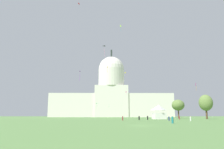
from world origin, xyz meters
TOP-DOWN VIEW (x-y plane):
  - ground_plane at (0.00, 0.00)m, footprint 800.00×800.00m
  - capitol_building at (-3.22, 191.81)m, footprint 125.39×27.18m
  - event_tent at (17.73, 64.92)m, footprint 6.51×6.16m
  - tree_east_far at (34.29, 88.50)m, footprint 9.96×9.78m
  - tree_east_mid at (42.10, 69.34)m, footprint 8.45×8.11m
  - person_black_near_tent at (9.42, 48.22)m, footprint 0.59×0.59m
  - person_maroon_front_center at (-0.83, 40.48)m, footprint 0.41×0.41m
  - person_teal_front_left at (8.41, 10.39)m, footprint 0.61×0.61m
  - person_black_edge_west at (6.13, 48.66)m, footprint 0.58×0.58m
  - person_maroon_deep_crowd at (24.58, 56.78)m, footprint 0.47×0.47m
  - person_navy_mid_left at (14.63, 36.34)m, footprint 0.53×0.53m
  - person_white_near_tree_west at (20.23, 31.65)m, footprint 0.45×0.45m
  - kite_lime_high at (1.23, 86.17)m, footprint 0.80×0.64m
  - kite_violet_mid at (-17.49, 45.65)m, footprint 0.83×1.18m
  - kite_green_low at (-16.11, 150.65)m, footprint 1.77×0.80m
  - kite_pink_mid at (7.21, 126.05)m, footprint 1.01×0.95m
  - kite_red_high at (-21.42, 65.60)m, footprint 0.64×1.12m
  - kite_magenta_low at (33.68, 59.12)m, footprint 0.70×0.88m
  - kite_yellow_high at (7.75, 139.42)m, footprint 0.97×0.97m
  - kite_white_low at (-5.84, 143.66)m, footprint 0.20×1.12m
  - kite_orange_mid at (-6.69, 81.13)m, footprint 0.59×0.83m
  - kite_black_mid at (-7.28, 39.51)m, footprint 1.37×1.32m

SIDE VIEW (x-z plane):
  - ground_plane at x=0.00m, z-range 0.00..0.00m
  - person_white_near_tree_west at x=20.23m, z-range -0.06..1.47m
  - person_navy_mid_left at x=14.63m, z-range -0.07..1.48m
  - person_maroon_deep_crowd at x=24.58m, z-range -0.08..1.52m
  - person_maroon_front_center at x=-0.83m, z-range -0.07..1.56m
  - person_black_edge_west at x=6.13m, z-range -0.09..1.63m
  - person_teal_front_left at x=8.41m, z-range -0.08..1.64m
  - person_black_near_tent at x=9.42m, z-range -0.08..1.66m
  - event_tent at x=17.73m, z-range 0.05..6.61m
  - tree_east_far at x=34.29m, z-range 2.18..12.94m
  - tree_east_mid at x=42.10m, z-range 1.89..13.77m
  - kite_white_low at x=-5.84m, z-range 9.15..12.98m
  - kite_green_low at x=-16.11m, z-range 9.63..12.80m
  - kite_magenta_low at x=33.68m, z-range 13.70..16.99m
  - kite_violet_mid at x=-17.49m, z-range 16.31..19.86m
  - kite_pink_mid at x=7.21m, z-range 17.01..21.11m
  - capitol_building at x=-3.22m, z-range -14.28..57.82m
  - kite_black_mid at x=-7.28m, z-range 24.80..28.64m
  - kite_orange_mid at x=-6.69m, z-range 25.85..30.04m
  - kite_yellow_high at x=7.75m, z-range 36.12..36.95m
  - kite_lime_high at x=1.23m, z-range 52.52..56.60m
  - kite_red_high at x=-21.42m, z-range 57.90..58.91m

